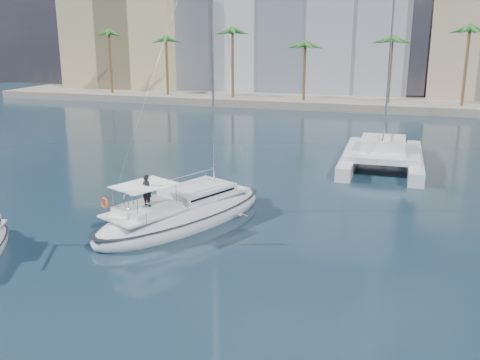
% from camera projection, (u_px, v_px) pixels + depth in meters
% --- Properties ---
extents(ground, '(160.00, 160.00, 0.00)m').
position_uv_depth(ground, '(214.00, 251.00, 28.73)').
color(ground, black).
rests_on(ground, ground).
extents(quay, '(120.00, 14.00, 1.20)m').
position_uv_depth(quay, '(346.00, 102.00, 84.65)').
color(quay, gray).
rests_on(quay, ground).
extents(building_modern, '(42.00, 16.00, 28.00)m').
position_uv_depth(building_modern, '(290.00, 17.00, 95.55)').
color(building_modern, silver).
rests_on(building_modern, ground).
extents(building_tan_left, '(22.00, 14.00, 22.00)m').
position_uv_depth(building_tan_left, '(130.00, 34.00, 101.32)').
color(building_tan_left, tan).
rests_on(building_tan_left, ground).
extents(palm_left, '(3.60, 3.60, 12.30)m').
position_uv_depth(palm_left, '(138.00, 39.00, 88.17)').
color(palm_left, brown).
rests_on(palm_left, ground).
extents(palm_centre, '(3.60, 3.60, 12.30)m').
position_uv_depth(palm_centre, '(346.00, 40.00, 78.38)').
color(palm_centre, brown).
rests_on(palm_centre, ground).
extents(main_sloop, '(9.25, 13.74, 19.56)m').
position_uv_depth(main_sloop, '(183.00, 214.00, 32.88)').
color(main_sloop, silver).
rests_on(main_sloop, ground).
extents(catamaran, '(6.93, 13.52, 19.38)m').
position_uv_depth(catamaran, '(382.00, 153.00, 46.70)').
color(catamaran, silver).
rests_on(catamaran, ground).
extents(seagull, '(0.95, 0.41, 0.18)m').
position_uv_depth(seagull, '(240.00, 215.00, 33.55)').
color(seagull, silver).
rests_on(seagull, ground).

